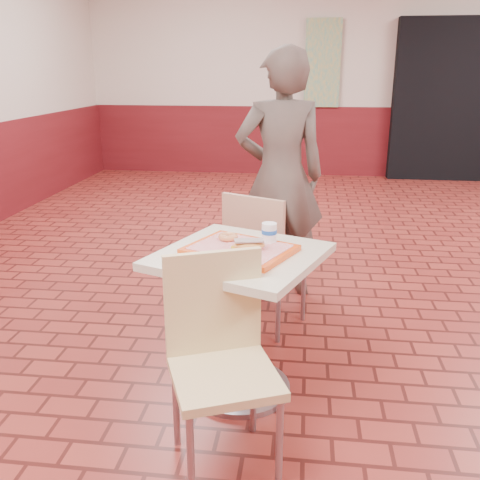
# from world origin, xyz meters

# --- Properties ---
(room_shell) EXTENTS (8.01, 10.01, 3.01)m
(room_shell) POSITION_xyz_m (0.00, 0.00, 1.50)
(room_shell) COLOR maroon
(room_shell) RESTS_ON ground
(wainscot_band) EXTENTS (8.00, 10.00, 1.00)m
(wainscot_band) POSITION_xyz_m (0.00, 0.00, 0.50)
(wainscot_band) COLOR #571014
(wainscot_band) RESTS_ON ground
(corridor_doorway) EXTENTS (1.60, 0.22, 2.20)m
(corridor_doorway) POSITION_xyz_m (1.20, 4.88, 1.10)
(corridor_doorway) COLOR black
(corridor_doorway) RESTS_ON ground
(promo_poster) EXTENTS (0.50, 0.03, 1.20)m
(promo_poster) POSITION_xyz_m (-0.60, 4.94, 1.60)
(promo_poster) COLOR gray
(promo_poster) RESTS_ON wainscot_band
(main_table) EXTENTS (0.70, 0.70, 0.74)m
(main_table) POSITION_xyz_m (-1.07, -0.77, 0.50)
(main_table) COLOR beige
(main_table) RESTS_ON ground
(chair_main_front) EXTENTS (0.52, 0.52, 0.86)m
(chair_main_front) POSITION_xyz_m (-1.09, -1.24, 0.48)
(chair_main_front) COLOR #E4C788
(chair_main_front) RESTS_ON ground
(chair_main_back) EXTENTS (0.53, 0.53, 0.86)m
(chair_main_back) POSITION_xyz_m (-1.02, -0.10, 0.48)
(chair_main_back) COLOR tan
(chair_main_back) RESTS_ON ground
(customer) EXTENTS (0.70, 0.54, 1.69)m
(customer) POSITION_xyz_m (-0.95, 0.49, 0.84)
(customer) COLOR brown
(customer) RESTS_ON ground
(serving_tray) EXTENTS (0.46, 0.36, 0.03)m
(serving_tray) POSITION_xyz_m (-1.07, -0.77, 0.75)
(serving_tray) COLOR #EA4A11
(serving_tray) RESTS_ON main_table
(ring_donut) EXTENTS (0.11, 0.11, 0.03)m
(ring_donut) POSITION_xyz_m (-1.14, -0.68, 0.78)
(ring_donut) COLOR #E28B52
(ring_donut) RESTS_ON serving_tray
(long_john_donut) EXTENTS (0.16, 0.10, 0.05)m
(long_john_donut) POSITION_xyz_m (-1.03, -0.81, 0.79)
(long_john_donut) COLOR #D98C3F
(long_john_donut) RESTS_ON serving_tray
(paper_cup) EXTENTS (0.07, 0.07, 0.09)m
(paper_cup) POSITION_xyz_m (-0.94, -0.68, 0.81)
(paper_cup) COLOR white
(paper_cup) RESTS_ON serving_tray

